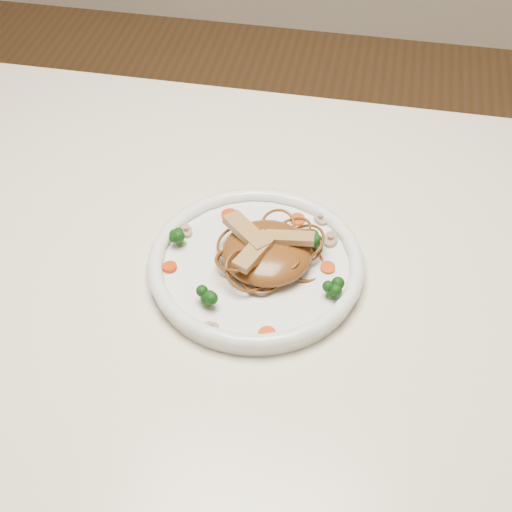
# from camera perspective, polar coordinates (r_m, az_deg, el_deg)

# --- Properties ---
(ground) EXTENTS (4.00, 4.00, 0.00)m
(ground) POSITION_cam_1_polar(r_m,az_deg,el_deg) (1.57, -1.24, -19.74)
(ground) COLOR brown
(ground) RESTS_ON ground
(table) EXTENTS (1.20, 0.80, 0.75)m
(table) POSITION_cam_1_polar(r_m,az_deg,el_deg) (1.01, -1.82, -4.36)
(table) COLOR beige
(table) RESTS_ON ground
(plate) EXTENTS (0.32, 0.32, 0.02)m
(plate) POSITION_cam_1_polar(r_m,az_deg,el_deg) (0.92, 0.00, -0.96)
(plate) COLOR white
(plate) RESTS_ON table
(noodle_mound) EXTENTS (0.14, 0.14, 0.04)m
(noodle_mound) POSITION_cam_1_polar(r_m,az_deg,el_deg) (0.90, 0.89, 0.29)
(noodle_mound) COLOR brown
(noodle_mound) RESTS_ON plate
(chicken_a) EXTENTS (0.06, 0.02, 0.01)m
(chicken_a) POSITION_cam_1_polar(r_m,az_deg,el_deg) (0.89, 2.70, 1.46)
(chicken_a) COLOR tan
(chicken_a) RESTS_ON noodle_mound
(chicken_b) EXTENTS (0.07, 0.07, 0.01)m
(chicken_b) POSITION_cam_1_polar(r_m,az_deg,el_deg) (0.89, -0.74, 1.93)
(chicken_b) COLOR tan
(chicken_b) RESTS_ON noodle_mound
(chicken_c) EXTENTS (0.05, 0.07, 0.01)m
(chicken_c) POSITION_cam_1_polar(r_m,az_deg,el_deg) (0.87, -0.12, 0.36)
(chicken_c) COLOR tan
(chicken_c) RESTS_ON noodle_mound
(broccoli_0) EXTENTS (0.03, 0.03, 0.03)m
(broccoli_0) POSITION_cam_1_polar(r_m,az_deg,el_deg) (0.92, 4.54, 1.36)
(broccoli_0) COLOR #0E390B
(broccoli_0) RESTS_ON plate
(broccoli_1) EXTENTS (0.03, 0.03, 0.03)m
(broccoli_1) POSITION_cam_1_polar(r_m,az_deg,el_deg) (0.93, -6.02, 1.56)
(broccoli_1) COLOR #0E390B
(broccoli_1) RESTS_ON plate
(broccoli_2) EXTENTS (0.04, 0.04, 0.03)m
(broccoli_2) POSITION_cam_1_polar(r_m,az_deg,el_deg) (0.86, -3.91, -3.09)
(broccoli_2) COLOR #0E390B
(broccoli_2) RESTS_ON plate
(broccoli_3) EXTENTS (0.03, 0.03, 0.03)m
(broccoli_3) POSITION_cam_1_polar(r_m,az_deg,el_deg) (0.87, 6.08, -2.58)
(broccoli_3) COLOR #0E390B
(broccoli_3) RESTS_ON plate
(carrot_0) EXTENTS (0.03, 0.03, 0.00)m
(carrot_0) POSITION_cam_1_polar(r_m,az_deg,el_deg) (0.97, 3.32, 2.92)
(carrot_0) COLOR #CE3907
(carrot_0) RESTS_ON plate
(carrot_1) EXTENTS (0.02, 0.02, 0.00)m
(carrot_1) POSITION_cam_1_polar(r_m,az_deg,el_deg) (0.91, -6.91, -0.87)
(carrot_1) COLOR #CE3907
(carrot_1) RESTS_ON plate
(carrot_2) EXTENTS (0.02, 0.02, 0.00)m
(carrot_2) POSITION_cam_1_polar(r_m,az_deg,el_deg) (0.91, 5.74, -0.93)
(carrot_2) COLOR #CE3907
(carrot_2) RESTS_ON plate
(carrot_3) EXTENTS (0.03, 0.03, 0.00)m
(carrot_3) POSITION_cam_1_polar(r_m,az_deg,el_deg) (0.97, -2.15, 3.35)
(carrot_3) COLOR #CE3907
(carrot_3) RESTS_ON plate
(carrot_4) EXTENTS (0.02, 0.02, 0.00)m
(carrot_4) POSITION_cam_1_polar(r_m,az_deg,el_deg) (0.83, 0.89, -6.26)
(carrot_4) COLOR #CE3907
(carrot_4) RESTS_ON plate
(mushroom_0) EXTENTS (0.03, 0.03, 0.01)m
(mushroom_0) POSITION_cam_1_polar(r_m,az_deg,el_deg) (0.84, -3.70, -5.72)
(mushroom_0) COLOR tan
(mushroom_0) RESTS_ON plate
(mushroom_1) EXTENTS (0.03, 0.03, 0.01)m
(mushroom_1) POSITION_cam_1_polar(r_m,az_deg,el_deg) (0.94, 5.95, 1.30)
(mushroom_1) COLOR tan
(mushroom_1) RESTS_ON plate
(mushroom_2) EXTENTS (0.03, 0.03, 0.01)m
(mushroom_2) POSITION_cam_1_polar(r_m,az_deg,el_deg) (0.95, -5.57, 1.97)
(mushroom_2) COLOR tan
(mushroom_2) RESTS_ON plate
(mushroom_3) EXTENTS (0.03, 0.03, 0.01)m
(mushroom_3) POSITION_cam_1_polar(r_m,az_deg,el_deg) (0.97, 5.16, 2.95)
(mushroom_3) COLOR tan
(mushroom_3) RESTS_ON plate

